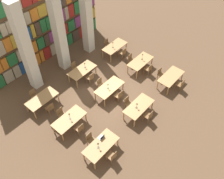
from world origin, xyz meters
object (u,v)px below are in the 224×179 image
at_px(chair_1, 91,139).
at_px(chair_10, 149,69).
at_px(chair_4, 180,84).
at_px(chair_14, 90,78).
at_px(chair_8, 119,96).
at_px(chair_13, 34,95).
at_px(desk_lamp_3, 108,85).
at_px(chair_11, 131,59).
at_px(desk_lamp_2, 69,115).
at_px(reading_table_8, 115,47).
at_px(reading_table_2, 171,77).
at_px(pillar_right, 86,14).
at_px(desk_lamp_4, 143,56).
at_px(reading_table_6, 42,99).
at_px(chair_0, 112,156).
at_px(chair_7, 61,114).
at_px(chair_9, 101,84).
at_px(chair_17, 107,44).
at_px(chair_6, 80,128).
at_px(chair_16, 123,53).
at_px(desk_lamp_6, 113,44).
at_px(chair_5, 161,74).
at_px(desk_lamp_1, 137,105).
at_px(desk_lamp_5, 85,64).
at_px(reading_table_5, 140,62).
at_px(reading_table_7, 82,71).
at_px(desk_lamp_0, 98,145).
at_px(chair_15, 75,68).
at_px(chair_3, 128,103).
at_px(laptop, 101,137).
at_px(chair_12, 50,108).
at_px(reading_table_1, 139,107).
at_px(pillar_left, 26,49).

height_order(chair_1, chair_10, same).
bearing_deg(chair_4, chair_14, 124.89).
relative_size(chair_8, chair_14, 1.00).
distance_m(chair_1, chair_13, 4.80).
xyz_separation_m(desk_lamp_3, chair_11, (3.34, 0.77, -0.53)).
height_order(desk_lamp_2, reading_table_8, desk_lamp_2).
bearing_deg(reading_table_2, desk_lamp_3, 145.82).
xyz_separation_m(pillar_right, chair_8, (-2.47, -4.99, -2.51)).
relative_size(reading_table_2, desk_lamp_4, 4.02).
bearing_deg(chair_10, reading_table_6, 153.90).
xyz_separation_m(chair_0, chair_10, (6.53, 2.35, 0.00)).
height_order(chair_7, chair_9, same).
height_order(chair_4, chair_17, same).
bearing_deg(chair_6, chair_0, -92.12).
distance_m(chair_16, desk_lamp_6, 0.97).
distance_m(chair_5, chair_17, 4.81).
bearing_deg(desk_lamp_1, chair_5, 10.10).
relative_size(reading_table_2, desk_lamp_5, 4.73).
distance_m(chair_6, reading_table_5, 6.52).
xyz_separation_m(chair_5, desk_lamp_5, (-3.06, 4.05, 0.53)).
height_order(desk_lamp_3, chair_13, desk_lamp_3).
bearing_deg(chair_17, reading_table_6, 6.17).
relative_size(desk_lamp_3, chair_17, 0.45).
height_order(desk_lamp_5, chair_16, desk_lamp_5).
height_order(reading_table_7, desk_lamp_5, desk_lamp_5).
bearing_deg(chair_7, desk_lamp_0, 84.95).
distance_m(chair_8, reading_table_5, 3.32).
xyz_separation_m(chair_8, chair_16, (3.37, 2.43, 0.00)).
bearing_deg(chair_15, chair_11, 143.12).
distance_m(chair_7, reading_table_7, 3.59).
relative_size(chair_3, chair_9, 1.00).
height_order(chair_1, laptop, laptop).
xyz_separation_m(reading_table_8, chair_16, (0.04, -0.75, -0.18)).
bearing_deg(desk_lamp_1, chair_12, 128.74).
bearing_deg(chair_10, pillar_right, 98.16).
bearing_deg(laptop, chair_4, 170.45).
distance_m(reading_table_5, desk_lamp_5, 3.84).
relative_size(reading_table_1, chair_12, 2.16).
relative_size(desk_lamp_1, chair_11, 0.45).
xyz_separation_m(pillar_right, chair_13, (-5.86, -1.03, -2.51)).
xyz_separation_m(chair_0, reading_table_6, (-0.01, 5.55, 0.18)).
bearing_deg(pillar_left, chair_16, -23.61).
relative_size(reading_table_1, reading_table_6, 1.00).
bearing_deg(desk_lamp_4, reading_table_7, 145.36).
bearing_deg(chair_3, chair_16, -136.96).
relative_size(reading_table_1, chair_11, 2.16).
bearing_deg(reading_table_6, desk_lamp_1, -56.38).
bearing_deg(desk_lamp_6, chair_9, -151.95).
bearing_deg(reading_table_8, desk_lamp_3, -144.98).
relative_size(laptop, desk_lamp_1, 0.79).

